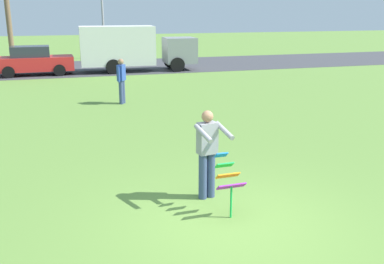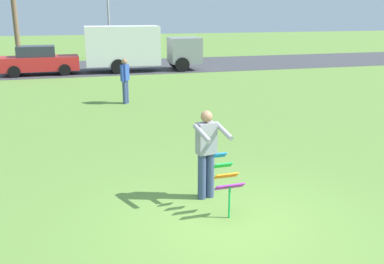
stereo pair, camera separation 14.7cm
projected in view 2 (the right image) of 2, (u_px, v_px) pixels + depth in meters
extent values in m
plane|color=olive|center=(230.00, 223.00, 7.41)|extent=(120.00, 120.00, 0.00)
cube|color=#424247|center=(110.00, 67.00, 27.66)|extent=(120.00, 8.00, 0.01)
cylinder|color=#384772|center=(210.00, 175.00, 8.35)|extent=(0.16, 0.16, 0.90)
cylinder|color=#384772|center=(202.00, 176.00, 8.28)|extent=(0.16, 0.16, 0.90)
cube|color=gray|center=(206.00, 138.00, 8.11)|extent=(0.39, 0.28, 0.60)
sphere|color=#9E7051|center=(207.00, 116.00, 8.00)|extent=(0.22, 0.22, 0.22)
cylinder|color=gray|center=(223.00, 131.00, 7.94)|extent=(0.20, 0.59, 0.24)
cylinder|color=gray|center=(202.00, 134.00, 7.76)|extent=(0.20, 0.59, 0.24)
cube|color=blue|center=(220.00, 155.00, 7.79)|extent=(0.23, 0.15, 0.12)
cube|color=green|center=(223.00, 165.00, 7.68)|extent=(0.32, 0.15, 0.12)
cube|color=orange|center=(226.00, 176.00, 7.57)|extent=(0.42, 0.15, 0.12)
cube|color=purple|center=(230.00, 186.00, 7.45)|extent=(0.52, 0.16, 0.12)
cylinder|color=green|center=(229.00, 202.00, 7.53)|extent=(0.04, 0.04, 0.59)
cube|color=red|center=(40.00, 63.00, 24.20)|extent=(4.24, 1.81, 0.76)
cube|color=#282D38|center=(36.00, 51.00, 23.98)|extent=(2.05, 1.45, 0.60)
cylinder|color=black|center=(64.00, 66.00, 25.40)|extent=(0.65, 0.24, 0.64)
cylinder|color=black|center=(65.00, 70.00, 23.92)|extent=(0.65, 0.24, 0.64)
cylinder|color=black|center=(17.00, 68.00, 24.67)|extent=(0.65, 0.24, 0.64)
cylinder|color=black|center=(14.00, 72.00, 23.18)|extent=(0.65, 0.24, 0.64)
cube|color=gray|center=(184.00, 50.00, 26.13)|extent=(1.86, 1.96, 1.50)
cube|color=silver|center=(122.00, 45.00, 25.19)|extent=(4.26, 2.14, 2.20)
cylinder|color=black|center=(176.00, 61.00, 27.11)|extent=(0.85, 0.31, 0.84)
cylinder|color=black|center=(182.00, 65.00, 25.39)|extent=(0.85, 0.31, 0.84)
cylinder|color=black|center=(116.00, 63.00, 26.27)|extent=(0.85, 0.31, 0.84)
cylinder|color=black|center=(118.00, 67.00, 24.55)|extent=(0.85, 0.31, 0.84)
cylinder|color=brown|center=(14.00, 5.00, 30.39)|extent=(0.36, 0.36, 7.61)
cylinder|color=#9E9EA3|center=(108.00, 10.00, 31.65)|extent=(0.16, 0.16, 7.00)
cylinder|color=#384772|center=(125.00, 92.00, 16.73)|extent=(0.16, 0.16, 0.90)
cylinder|color=#384772|center=(127.00, 91.00, 16.89)|extent=(0.16, 0.16, 0.90)
cube|color=#2D4CA5|center=(125.00, 73.00, 16.61)|extent=(0.38, 0.42, 0.60)
sphere|color=#9E7051|center=(124.00, 62.00, 16.49)|extent=(0.22, 0.22, 0.22)
cylinder|color=#2D4CA5|center=(122.00, 74.00, 16.39)|extent=(0.09, 0.09, 0.58)
cylinder|color=#2D4CA5|center=(127.00, 73.00, 16.84)|extent=(0.09, 0.09, 0.58)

